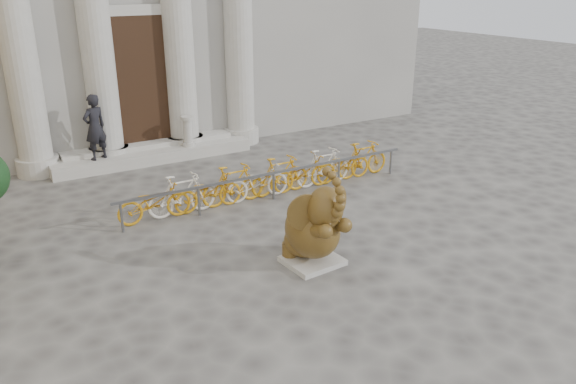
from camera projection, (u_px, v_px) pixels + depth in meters
ground at (328, 304)px, 9.62m from camera, size 80.00×80.00×0.00m
entrance_steps at (153, 154)px, 17.08m from camera, size 6.00×1.20×0.36m
elephant_statue at (314, 229)px, 10.70m from camera, size 1.39×1.57×2.08m
bike_rack at (268, 178)px, 14.15m from camera, size 8.00×0.53×1.00m
pedestrian at (95, 127)px, 15.72m from camera, size 0.80×0.67×1.87m
balustrade_post at (188, 132)px, 17.12m from camera, size 0.38×0.38×0.93m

